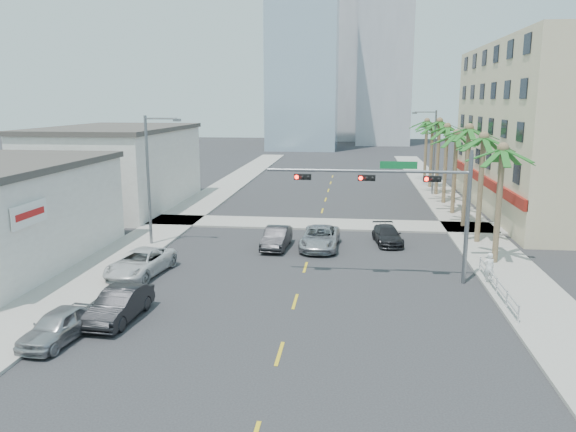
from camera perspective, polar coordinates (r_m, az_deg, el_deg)
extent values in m
plane|color=#262628|center=(25.02, -0.25, -11.85)|extent=(260.00, 260.00, 0.00)
cube|color=gray|center=(44.86, 18.39, -1.71)|extent=(4.00, 120.00, 0.15)
cube|color=gray|center=(46.32, -12.07, -0.95)|extent=(4.00, 120.00, 0.15)
cube|color=gray|center=(45.94, 3.07, -0.81)|extent=(80.00, 4.00, 0.15)
cube|color=beige|center=(56.21, 26.96, 7.88)|extent=(15.00, 28.00, 15.00)
cube|color=maroon|center=(54.48, 19.00, 3.66)|extent=(0.30, 28.00, 0.80)
cube|color=beige|center=(55.81, -16.93, 4.59)|extent=(11.00, 18.00, 7.20)
cube|color=#99B2C6|center=(119.09, 1.55, 18.41)|extent=(14.00, 14.00, 48.00)
cube|color=#ADADB2|center=(134.41, 9.89, 20.06)|extent=(12.00, 12.00, 60.00)
cube|color=#ADADB2|center=(148.29, 4.63, 15.88)|extent=(16.00, 16.00, 42.00)
cylinder|color=slate|center=(32.03, 17.75, -0.39)|extent=(0.24, 0.24, 7.20)
cylinder|color=slate|center=(31.01, 8.00, 4.54)|extent=(11.00, 0.16, 0.16)
cube|color=#0C662D|center=(31.05, 11.17, 5.10)|extent=(2.00, 0.05, 0.40)
cube|color=black|center=(31.18, 14.44, 3.68)|extent=(0.95, 0.28, 0.32)
sphere|color=#FF0C05|center=(30.98, 13.89, 3.66)|extent=(0.22, 0.22, 0.22)
cube|color=black|center=(30.90, 7.99, 3.86)|extent=(0.95, 0.28, 0.32)
sphere|color=#FF0C05|center=(30.74, 7.40, 3.84)|extent=(0.22, 0.22, 0.22)
cube|color=black|center=(31.02, 1.50, 4.00)|extent=(0.95, 0.28, 0.32)
sphere|color=#FF0C05|center=(30.89, 0.88, 3.97)|extent=(0.22, 0.22, 0.22)
cylinder|color=brown|center=(36.43, 20.60, 0.82)|extent=(0.36, 0.36, 7.20)
cylinder|color=brown|center=(41.40, 18.94, 2.41)|extent=(0.36, 0.36, 7.56)
cylinder|color=brown|center=(46.41, 17.63, 3.66)|extent=(0.36, 0.36, 7.92)
cylinder|color=brown|center=(51.53, 16.55, 4.06)|extent=(0.36, 0.36, 7.20)
cylinder|color=brown|center=(56.60, 15.68, 4.94)|extent=(0.36, 0.36, 7.56)
cylinder|color=brown|center=(61.70, 14.96, 5.66)|extent=(0.36, 0.36, 7.92)
cylinder|color=brown|center=(66.86, 14.33, 5.82)|extent=(0.36, 0.36, 7.20)
cylinder|color=brown|center=(71.98, 13.80, 6.38)|extent=(0.36, 0.36, 7.56)
cylinder|color=slate|center=(39.72, -14.00, 3.38)|extent=(0.20, 0.20, 9.00)
cylinder|color=slate|center=(38.98, -12.78, 9.64)|extent=(2.20, 0.12, 0.12)
cube|color=slate|center=(38.63, -11.21, 9.54)|extent=(0.50, 0.25, 0.18)
cylinder|color=slate|center=(61.59, 14.62, 6.18)|extent=(0.20, 0.20, 9.00)
cylinder|color=slate|center=(61.22, 13.79, 10.22)|extent=(2.20, 0.12, 0.12)
cube|color=slate|center=(61.10, 12.75, 10.18)|extent=(0.50, 0.25, 0.18)
cylinder|color=silver|center=(31.19, 20.45, -6.70)|extent=(0.08, 8.00, 0.08)
cylinder|color=silver|center=(31.09, 20.49, -6.09)|extent=(0.08, 8.00, 0.08)
cylinder|color=silver|center=(27.56, 22.38, -9.38)|extent=(0.08, 0.08, 1.00)
cylinder|color=silver|center=(29.38, 21.35, -8.00)|extent=(0.08, 0.08, 1.00)
cylinder|color=silver|center=(31.21, 20.44, -6.79)|extent=(0.08, 0.08, 1.00)
cylinder|color=silver|center=(33.06, 19.64, -5.71)|extent=(0.08, 0.08, 1.00)
cylinder|color=silver|center=(34.93, 18.93, -4.74)|extent=(0.08, 0.08, 1.00)
imported|color=#A2A2A6|center=(25.88, -22.31, -10.29)|extent=(2.13, 4.23, 1.38)
imported|color=black|center=(27.31, -16.74, -8.64)|extent=(1.82, 4.55, 1.47)
imported|color=silver|center=(33.80, -14.76, -4.61)|extent=(3.14, 5.57, 1.47)
imported|color=black|center=(38.59, -1.18, -2.22)|extent=(1.77, 4.48, 1.45)
imported|color=#ACACB1|center=(38.55, 3.27, -2.22)|extent=(2.66, 5.46, 1.49)
imported|color=black|center=(40.40, 10.07, -1.92)|extent=(2.28, 4.47, 1.24)
imported|color=white|center=(32.85, 19.73, -4.94)|extent=(0.66, 0.48, 1.67)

